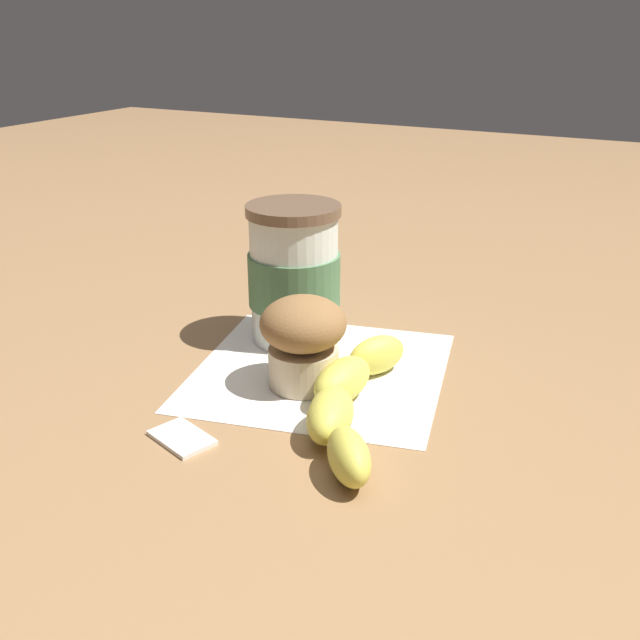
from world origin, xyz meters
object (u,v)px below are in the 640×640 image
coffee_cup (294,274)px  sugar_packet (182,436)px  banana (348,398)px  muffin (301,337)px

coffee_cup → sugar_packet: (0.02, -0.21, -0.06)m
banana → sugar_packet: 0.13m
banana → sugar_packet: banana is taller
coffee_cup → sugar_packet: 0.22m
sugar_packet → coffee_cup: bearing=94.5°
muffin → banana: (0.06, -0.03, -0.03)m
coffee_cup → banana: (0.11, -0.12, -0.05)m
coffee_cup → banana: bearing=-46.2°
banana → coffee_cup: bearing=133.8°
coffee_cup → muffin: 0.10m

